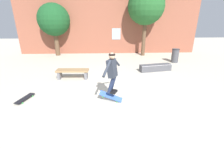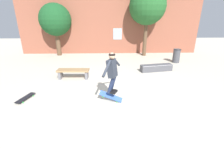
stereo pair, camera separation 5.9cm
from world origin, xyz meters
name	(u,v)px [view 1 (the left image)]	position (x,y,z in m)	size (l,w,h in m)	color
ground_plane	(115,101)	(0.00, 0.00, 0.00)	(40.00, 40.00, 0.00)	beige
building_backdrop	(109,23)	(0.04, 8.44, 2.46)	(15.61, 0.52, 6.09)	#93513D
tree_right	(146,6)	(2.73, 7.28, 3.66)	(2.71, 2.71, 5.05)	brown
tree_left	(54,20)	(-4.19, 7.62, 2.71)	(2.40, 2.40, 3.94)	brown
park_bench	(73,72)	(-1.93, 2.29, 0.34)	(1.54, 0.52, 0.47)	#99754C
skate_ledge	(155,68)	(2.48, 3.28, 0.19)	(1.85, 0.72, 0.38)	#4C4C51
trash_bin	(175,55)	(4.38, 5.05, 0.48)	(0.50, 0.50, 0.92)	#47474C
skater	(112,70)	(-0.12, 0.00, 1.18)	(0.65, 1.27, 1.39)	#282D38
skateboard_flipping	(111,96)	(-0.17, 0.02, 0.19)	(0.83, 0.32, 0.40)	#2D519E
skateboard_resting	(25,98)	(-3.25, 0.25, 0.07)	(0.41, 0.83, 0.08)	black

